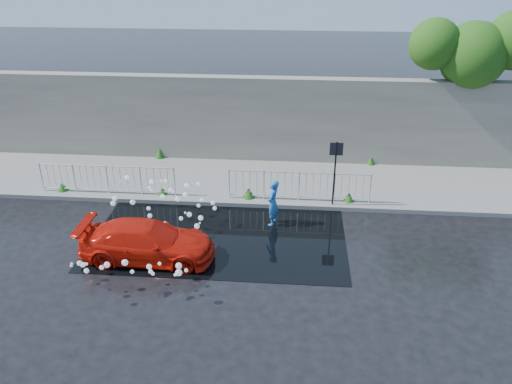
{
  "coord_description": "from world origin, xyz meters",
  "views": [
    {
      "loc": [
        2.8,
        -12.72,
        8.35
      ],
      "look_at": [
        1.57,
        2.14,
        1.0
      ],
      "focal_mm": 35.0,
      "sensor_mm": 36.0,
      "label": 1
    }
  ],
  "objects": [
    {
      "name": "sign_post",
      "position": [
        4.2,
        3.1,
        1.72
      ],
      "size": [
        0.45,
        0.06,
        2.5
      ],
      "color": "black",
      "rests_on": "ground"
    },
    {
      "name": "weeds",
      "position": [
        -0.13,
        4.65,
        0.33
      ],
      "size": [
        12.17,
        3.93,
        0.43
      ],
      "color": "#1A4713",
      "rests_on": "pavement"
    },
    {
      "name": "water_spray",
      "position": [
        -1.4,
        0.52,
        0.72
      ],
      "size": [
        3.59,
        5.63,
        1.1
      ],
      "color": "white",
      "rests_on": "ground"
    },
    {
      "name": "retaining_wall",
      "position": [
        0.0,
        7.2,
        1.9
      ],
      "size": [
        30.0,
        0.6,
        3.5
      ],
      "primitive_type": "cube",
      "color": "#675F57",
      "rests_on": "pavement"
    },
    {
      "name": "tree",
      "position": [
        9.67,
        7.41,
        4.83
      ],
      "size": [
        5.12,
        2.59,
        6.34
      ],
      "color": "#332114",
      "rests_on": "ground"
    },
    {
      "name": "railing_left",
      "position": [
        -4.0,
        3.35,
        0.74
      ],
      "size": [
        5.05,
        0.05,
        1.1
      ],
      "color": "silver",
      "rests_on": "pavement"
    },
    {
      "name": "ground",
      "position": [
        0.0,
        0.0,
        0.0
      ],
      "size": [
        90.0,
        90.0,
        0.0
      ],
      "primitive_type": "plane",
      "color": "black",
      "rests_on": "ground"
    },
    {
      "name": "pavement",
      "position": [
        0.0,
        5.0,
        0.07
      ],
      "size": [
        30.0,
        4.0,
        0.15
      ],
      "primitive_type": "cube",
      "color": "slate",
      "rests_on": "ground"
    },
    {
      "name": "puddle",
      "position": [
        0.5,
        1.0,
        0.01
      ],
      "size": [
        8.0,
        5.0,
        0.01
      ],
      "primitive_type": "cube",
      "color": "black",
      "rests_on": "ground"
    },
    {
      "name": "person",
      "position": [
        2.15,
        1.8,
        0.79
      ],
      "size": [
        0.49,
        0.65,
        1.59
      ],
      "primitive_type": "imported",
      "rotation": [
        0.0,
        0.0,
        -1.78
      ],
      "color": "#2461B4",
      "rests_on": "ground"
    },
    {
      "name": "red_car",
      "position": [
        -1.42,
        -0.54,
        0.57
      ],
      "size": [
        3.95,
        1.62,
        1.14
      ],
      "primitive_type": "imported",
      "rotation": [
        0.0,
        0.0,
        1.57
      ],
      "color": "red",
      "rests_on": "ground"
    },
    {
      "name": "railing_right",
      "position": [
        3.0,
        3.35,
        0.74
      ],
      "size": [
        5.05,
        0.05,
        1.1
      ],
      "color": "silver",
      "rests_on": "pavement"
    },
    {
      "name": "curb",
      "position": [
        0.0,
        3.0,
        0.08
      ],
      "size": [
        30.0,
        0.25,
        0.16
      ],
      "primitive_type": "cube",
      "color": "slate",
      "rests_on": "ground"
    }
  ]
}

